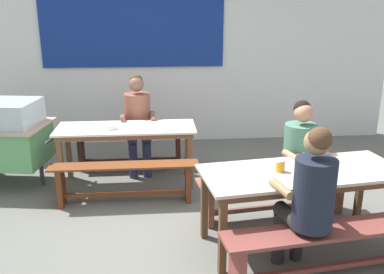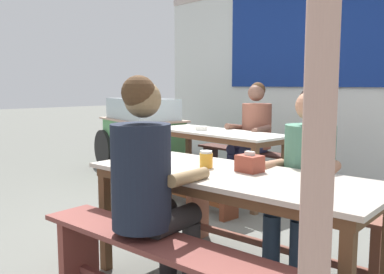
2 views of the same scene
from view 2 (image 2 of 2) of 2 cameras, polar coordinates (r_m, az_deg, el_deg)
ground_plane at (r=3.77m, az=-2.00°, el=-12.67°), size 40.00×40.00×0.00m
backdrop_wall at (r=5.90m, az=20.57°, el=9.11°), size 7.03×0.23×2.90m
dining_table_far at (r=4.85m, az=3.35°, el=-0.16°), size 1.69×0.62×0.74m
dining_table_near at (r=2.60m, az=5.19°, el=-6.33°), size 1.90×0.96×0.74m
bench_far_back at (r=5.31m, az=7.53°, el=-3.43°), size 1.56×0.26×0.47m
bench_far_front at (r=4.54m, az=-1.62°, el=-5.28°), size 1.67×0.25×0.47m
bench_near_back at (r=3.15m, az=11.06°, el=-10.86°), size 1.70×0.49×0.47m
bench_near_front at (r=2.30m, az=-3.29°, el=-17.22°), size 1.83×0.55×0.47m
food_cart at (r=6.21m, az=-6.74°, el=1.24°), size 1.80×1.04×1.07m
person_near_front at (r=2.34m, az=-5.69°, el=-5.94°), size 0.48×0.55×1.32m
person_right_near_table at (r=2.88m, az=14.85°, el=-4.40°), size 0.49×0.58×1.25m
person_center_facing at (r=5.12m, az=8.19°, el=1.00°), size 0.48×0.60×1.30m
tissue_box at (r=2.61m, az=7.70°, el=-3.49°), size 0.15×0.12×0.13m
condiment_jar at (r=2.72m, az=1.90°, el=-3.01°), size 0.08×0.08×0.11m
soup_bowl at (r=4.91m, az=1.26°, el=1.18°), size 0.14×0.14×0.05m
wooden_support_post at (r=1.37m, az=16.54°, el=-1.66°), size 0.10×0.10×2.14m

